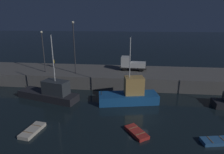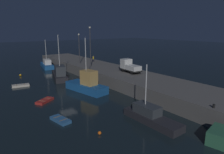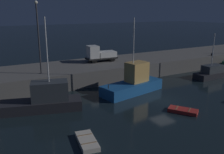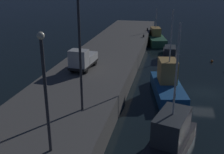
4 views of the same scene
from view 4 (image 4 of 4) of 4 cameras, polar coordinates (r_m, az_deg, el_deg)
ground_plane at (r=33.86m, az=18.89°, el=-3.13°), size 320.00×320.00×0.00m
pier_quay at (r=34.38m, az=-3.85°, el=0.35°), size 79.45×9.51×2.30m
fishing_trawler_red at (r=46.85m, az=11.92°, el=4.82°), size 7.97×2.32×7.02m
fishing_boat_white at (r=57.68m, az=9.12°, el=8.02°), size 9.57×4.92×6.94m
fishing_boat_orange at (r=31.84m, az=11.48°, el=-1.45°), size 9.07×4.55×9.58m
fishing_trawler_green at (r=21.06m, az=11.35°, el=-13.57°), size 10.12×5.13×9.86m
mooring_buoy_mid at (r=46.46m, az=20.09°, el=3.14°), size 0.38×0.38×0.38m
lamp_post_west at (r=16.38m, az=-13.76°, el=-1.70°), size 0.44×0.44×7.59m
lamp_post_east at (r=21.29m, az=-6.72°, el=6.22°), size 0.44×0.44×9.29m
utility_truck at (r=32.76m, az=-6.12°, el=3.67°), size 5.13×2.31×2.66m
bollard_west at (r=51.63m, az=6.60°, el=8.49°), size 0.28×0.28×0.45m
bollard_central at (r=58.48m, az=7.38°, el=9.82°), size 0.28×0.28×0.51m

